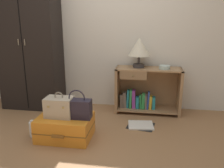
{
  "coord_description": "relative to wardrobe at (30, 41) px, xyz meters",
  "views": [
    {
      "loc": [
        0.7,
        -2.18,
        1.38
      ],
      "look_at": [
        0.23,
        0.79,
        0.55
      ],
      "focal_mm": 37.03,
      "sensor_mm": 36.0,
      "label": 1
    }
  ],
  "objects": [
    {
      "name": "bowl",
      "position": [
        2.08,
        0.01,
        -0.35
      ],
      "size": [
        0.16,
        0.16,
        0.05
      ],
      "primitive_type": "cylinder",
      "color": "silver",
      "rests_on": "bookshelf"
    },
    {
      "name": "handbag",
      "position": [
        1.04,
        -0.97,
        -0.68
      ],
      "size": [
        0.33,
        0.14,
        0.34
      ],
      "color": "#231E2D",
      "rests_on": "suitcase_large"
    },
    {
      "name": "suitcase_large",
      "position": [
        0.88,
        -0.96,
        -0.94
      ],
      "size": [
        0.64,
        0.49,
        0.28
      ],
      "color": "orange",
      "rests_on": "ground_plane"
    },
    {
      "name": "open_book_on_floor",
      "position": [
        1.77,
        -0.49,
        -1.07
      ],
      "size": [
        0.39,
        0.35,
        0.02
      ],
      "color": "white",
      "rests_on": "ground_plane"
    },
    {
      "name": "ground_plane",
      "position": [
        1.13,
        -1.2,
        -1.07
      ],
      "size": [
        9.0,
        9.0,
        0.0
      ],
      "primitive_type": "plane",
      "color": "#9E7047"
    },
    {
      "name": "bottle",
      "position": [
        0.47,
        -1.0,
        -0.98
      ],
      "size": [
        0.08,
        0.08,
        0.21
      ],
      "color": "white",
      "rests_on": "ground_plane"
    },
    {
      "name": "wardrobe",
      "position": [
        0.0,
        0.0,
        0.0
      ],
      "size": [
        0.92,
        0.47,
        2.15
      ],
      "color": "black",
      "rests_on": "ground_plane"
    },
    {
      "name": "table_lamp",
      "position": [
        1.7,
        0.06,
        -0.08
      ],
      "size": [
        0.33,
        0.33,
        0.44
      ],
      "color": "#3D3838",
      "rests_on": "bookshelf"
    },
    {
      "name": "bookshelf",
      "position": [
        1.81,
        0.05,
        -0.74
      ],
      "size": [
        0.98,
        0.38,
        0.7
      ],
      "color": "#A37A51",
      "rests_on": "ground_plane"
    },
    {
      "name": "back_wall",
      "position": [
        1.13,
        0.3,
        0.23
      ],
      "size": [
        6.4,
        0.1,
        2.6
      ],
      "primitive_type": "cube",
      "color": "silver",
      "rests_on": "ground_plane"
    },
    {
      "name": "train_case",
      "position": [
        0.82,
        -0.96,
        -0.68
      ],
      "size": [
        0.32,
        0.22,
        0.3
      ],
      "color": "#B7A88E",
      "rests_on": "suitcase_large"
    }
  ]
}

